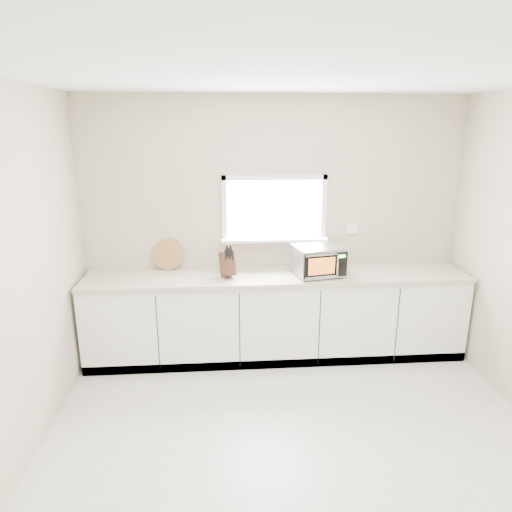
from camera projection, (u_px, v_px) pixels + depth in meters
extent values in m
plane|color=beige|center=(303.00, 467.00, 3.31)|extent=(4.00, 4.00, 0.00)
cube|color=beige|center=(274.00, 227.00, 4.86)|extent=(4.00, 0.02, 2.70)
cube|color=white|center=(274.00, 208.00, 4.79)|extent=(1.00, 0.02, 0.60)
cube|color=white|center=(275.00, 240.00, 4.81)|extent=(1.12, 0.16, 0.03)
cube|color=white|center=(275.00, 177.00, 4.68)|extent=(1.10, 0.04, 0.05)
cube|color=white|center=(274.00, 239.00, 4.86)|extent=(1.10, 0.04, 0.05)
cube|color=white|center=(224.00, 209.00, 4.73)|extent=(0.05, 0.04, 0.70)
cube|color=white|center=(324.00, 208.00, 4.81)|extent=(0.05, 0.04, 0.70)
cube|color=white|center=(352.00, 228.00, 4.92)|extent=(0.12, 0.01, 0.12)
cube|color=white|center=(276.00, 317.00, 4.82)|extent=(3.92, 0.60, 0.88)
cube|color=beige|center=(277.00, 276.00, 4.68)|extent=(3.92, 0.64, 0.04)
cylinder|color=black|center=(305.00, 280.00, 4.47)|extent=(0.02, 0.02, 0.01)
cylinder|color=black|center=(295.00, 272.00, 4.73)|extent=(0.02, 0.02, 0.01)
cylinder|color=black|center=(342.00, 277.00, 4.57)|extent=(0.02, 0.02, 0.01)
cylinder|color=black|center=(330.00, 269.00, 4.84)|extent=(0.02, 0.02, 0.01)
cube|color=silver|center=(318.00, 260.00, 4.61)|extent=(0.53, 0.44, 0.28)
cube|color=black|center=(326.00, 266.00, 4.44)|extent=(0.44, 0.10, 0.25)
cube|color=orange|center=(322.00, 266.00, 4.42)|extent=(0.27, 0.06, 0.17)
cylinder|color=silver|center=(338.00, 265.00, 4.45)|extent=(0.02, 0.02, 0.22)
cube|color=black|center=(341.00, 264.00, 4.48)|extent=(0.11, 0.03, 0.24)
cube|color=#19FF33|center=(342.00, 256.00, 4.45)|extent=(0.08, 0.02, 0.03)
cube|color=silver|center=(319.00, 247.00, 4.57)|extent=(0.53, 0.44, 0.01)
cube|color=#452718|center=(227.00, 264.00, 4.56)|extent=(0.18, 0.25, 0.28)
cube|color=black|center=(226.00, 255.00, 4.47)|extent=(0.03, 0.05, 0.10)
cube|color=black|center=(229.00, 253.00, 4.48)|extent=(0.03, 0.05, 0.10)
cube|color=black|center=(232.00, 255.00, 4.50)|extent=(0.03, 0.05, 0.10)
cube|color=black|center=(227.00, 251.00, 4.47)|extent=(0.03, 0.05, 0.10)
cube|color=black|center=(231.00, 251.00, 4.48)|extent=(0.03, 0.05, 0.10)
cylinder|color=#A78040|center=(168.00, 255.00, 4.79)|extent=(0.32, 0.08, 0.32)
cylinder|color=silver|center=(313.00, 263.00, 4.79)|extent=(0.14, 0.14, 0.16)
cylinder|color=black|center=(313.00, 254.00, 4.77)|extent=(0.14, 0.14, 0.04)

